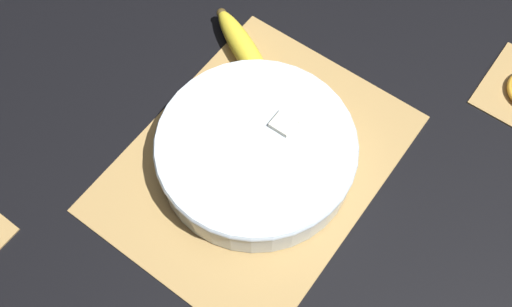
# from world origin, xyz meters

# --- Properties ---
(ground_plane) EXTENTS (6.00, 6.00, 0.00)m
(ground_plane) POSITION_xyz_m (0.00, 0.00, 0.00)
(ground_plane) COLOR black
(bamboo_mat_center) EXTENTS (0.45, 0.34, 0.01)m
(bamboo_mat_center) POSITION_xyz_m (-0.00, 0.00, 0.00)
(bamboo_mat_center) COLOR #A8844C
(bamboo_mat_center) RESTS_ON ground_plane
(fruit_salad_bowl) EXTENTS (0.29, 0.29, 0.07)m
(fruit_salad_bowl) POSITION_xyz_m (-0.00, 0.00, 0.04)
(fruit_salad_bowl) COLOR silver
(fruit_salad_bowl) RESTS_ON bamboo_mat_center
(whole_banana) EXTENTS (0.11, 0.18, 0.04)m
(whole_banana) POSITION_xyz_m (-0.15, -0.13, 0.03)
(whole_banana) COLOR yellow
(whole_banana) RESTS_ON bamboo_mat_center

